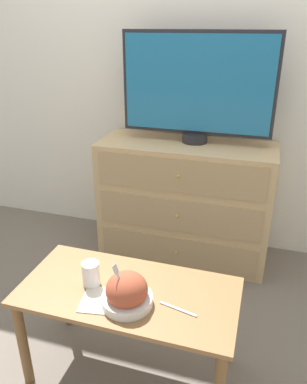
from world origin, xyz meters
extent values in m
plane|color=#70665B|center=(0.00, 0.00, 0.00)|extent=(12.00, 12.00, 0.00)
cube|color=white|center=(0.00, 0.03, 1.30)|extent=(12.00, 0.05, 2.60)
cube|color=tan|center=(0.10, -0.24, 0.40)|extent=(1.12, 0.43, 0.81)
cube|color=tan|center=(0.10, -0.46, 0.13)|extent=(1.03, 0.01, 0.22)
sphere|color=tan|center=(0.10, -0.47, 0.13)|extent=(0.02, 0.02, 0.02)
cube|color=tan|center=(0.10, -0.46, 0.40)|extent=(1.03, 0.01, 0.22)
sphere|color=tan|center=(0.10, -0.47, 0.40)|extent=(0.02, 0.02, 0.02)
cube|color=tan|center=(0.10, -0.46, 0.67)|extent=(1.03, 0.01, 0.22)
sphere|color=tan|center=(0.10, -0.47, 0.67)|extent=(0.02, 0.02, 0.02)
cylinder|color=#232328|center=(0.14, -0.20, 0.84)|extent=(0.16, 0.16, 0.06)
cube|color=#232328|center=(0.14, -0.19, 1.17)|extent=(0.94, 0.04, 0.60)
cube|color=#1E6B9E|center=(0.14, -0.21, 1.17)|extent=(0.90, 0.01, 0.56)
cube|color=olive|center=(0.09, -1.30, 0.46)|extent=(0.93, 0.45, 0.02)
cylinder|color=brown|center=(-0.34, -1.49, 0.23)|extent=(0.04, 0.04, 0.45)
cylinder|color=brown|center=(-0.34, -1.11, 0.23)|extent=(0.04, 0.04, 0.45)
cylinder|color=brown|center=(0.52, -1.11, 0.23)|extent=(0.04, 0.04, 0.45)
cylinder|color=silver|center=(0.12, -1.38, 0.49)|extent=(0.21, 0.21, 0.04)
ellipsoid|color=#AD4C33|center=(0.12, -1.38, 0.54)|extent=(0.17, 0.17, 0.14)
cube|color=silver|center=(0.11, -1.40, 0.57)|extent=(0.07, 0.03, 0.15)
cube|color=silver|center=(0.08, -1.40, 0.65)|extent=(0.02, 0.03, 0.03)
cylinder|color=#9E6638|center=(-0.07, -1.31, 0.51)|extent=(0.07, 0.07, 0.07)
cylinder|color=white|center=(-0.07, -1.31, 0.53)|extent=(0.08, 0.08, 0.11)
cube|color=silver|center=(0.01, -1.39, 0.47)|extent=(0.19, 0.19, 0.00)
cube|color=silver|center=(0.32, -1.35, 0.48)|extent=(0.16, 0.05, 0.01)
camera|label=1|loc=(0.56, -2.48, 1.51)|focal=35.00mm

